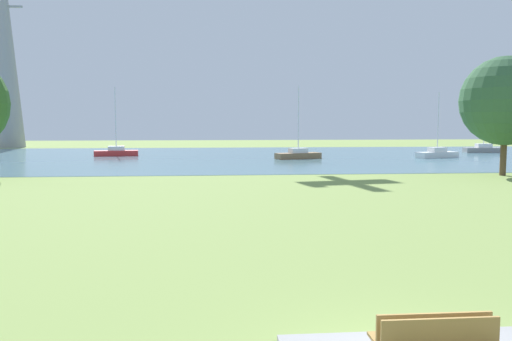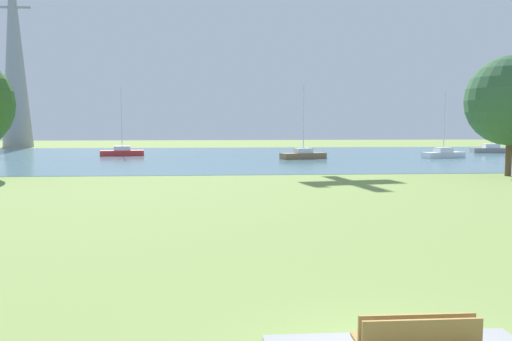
{
  "view_description": "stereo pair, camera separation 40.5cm",
  "coord_description": "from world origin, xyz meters",
  "px_view_note": "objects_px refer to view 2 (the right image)",
  "views": [
    {
      "loc": [
        -3.34,
        -7.18,
        3.86
      ],
      "look_at": [
        -1.3,
        16.22,
        1.64
      ],
      "focal_mm": 36.35,
      "sensor_mm": 36.0,
      "label": 1
    },
    {
      "loc": [
        -2.94,
        -7.22,
        3.86
      ],
      "look_at": [
        -1.3,
        16.22,
        1.64
      ],
      "focal_mm": 36.35,
      "sensor_mm": 36.0,
      "label": 2
    }
  ],
  "objects_px": {
    "sailboat_gray": "(491,149)",
    "tree_west_far": "(511,101)",
    "sailboat_brown": "(303,154)",
    "sailboat_white": "(443,154)",
    "sailboat_red": "(122,152)",
    "electricity_pylon": "(14,48)"
  },
  "relations": [
    {
      "from": "sailboat_brown",
      "to": "electricity_pylon",
      "type": "xyz_separation_m",
      "value": [
        -39.32,
        27.85,
        14.43
      ]
    },
    {
      "from": "sailboat_red",
      "to": "electricity_pylon",
      "type": "xyz_separation_m",
      "value": [
        -19.59,
        21.64,
        14.42
      ]
    },
    {
      "from": "sailboat_white",
      "to": "tree_west_far",
      "type": "bearing_deg",
      "value": -100.31
    },
    {
      "from": "sailboat_gray",
      "to": "electricity_pylon",
      "type": "bearing_deg",
      "value": 163.55
    },
    {
      "from": "sailboat_red",
      "to": "tree_west_far",
      "type": "relative_size",
      "value": 0.91
    },
    {
      "from": "sailboat_gray",
      "to": "tree_west_far",
      "type": "relative_size",
      "value": 0.86
    },
    {
      "from": "sailboat_brown",
      "to": "sailboat_red",
      "type": "distance_m",
      "value": 20.68
    },
    {
      "from": "sailboat_gray",
      "to": "sailboat_red",
      "type": "height_order",
      "value": "sailboat_red"
    },
    {
      "from": "sailboat_brown",
      "to": "sailboat_gray",
      "type": "xyz_separation_m",
      "value": [
        25.04,
        8.85,
        -0.0
      ]
    },
    {
      "from": "sailboat_brown",
      "to": "electricity_pylon",
      "type": "height_order",
      "value": "electricity_pylon"
    },
    {
      "from": "tree_west_far",
      "to": "sailboat_brown",
      "type": "bearing_deg",
      "value": 123.53
    },
    {
      "from": "sailboat_red",
      "to": "sailboat_gray",
      "type": "bearing_deg",
      "value": 3.37
    },
    {
      "from": "sailboat_brown",
      "to": "electricity_pylon",
      "type": "bearing_deg",
      "value": 144.69
    },
    {
      "from": "sailboat_brown",
      "to": "tree_west_far",
      "type": "distance_m",
      "value": 22.03
    },
    {
      "from": "sailboat_brown",
      "to": "sailboat_white",
      "type": "relative_size",
      "value": 1.08
    },
    {
      "from": "sailboat_brown",
      "to": "sailboat_white",
      "type": "xyz_separation_m",
      "value": [
        15.2,
        0.37,
        -0.01
      ]
    },
    {
      "from": "sailboat_white",
      "to": "electricity_pylon",
      "type": "xyz_separation_m",
      "value": [
        -54.51,
        27.48,
        14.43
      ]
    },
    {
      "from": "sailboat_gray",
      "to": "sailboat_red",
      "type": "distance_m",
      "value": 44.85
    },
    {
      "from": "sailboat_red",
      "to": "sailboat_white",
      "type": "xyz_separation_m",
      "value": [
        34.93,
        -5.84,
        -0.01
      ]
    },
    {
      "from": "sailboat_brown",
      "to": "sailboat_gray",
      "type": "height_order",
      "value": "sailboat_brown"
    },
    {
      "from": "sailboat_brown",
      "to": "tree_west_far",
      "type": "relative_size",
      "value": 0.89
    },
    {
      "from": "sailboat_white",
      "to": "tree_west_far",
      "type": "xyz_separation_m",
      "value": [
        -3.33,
        -18.29,
        4.87
      ]
    }
  ]
}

